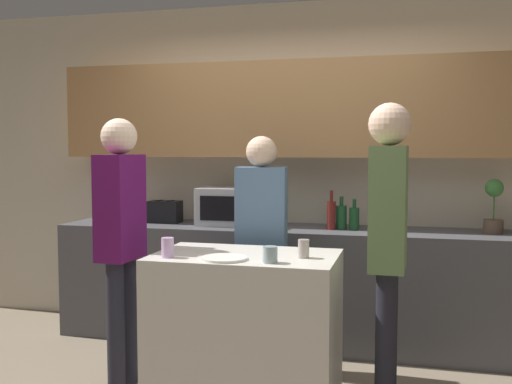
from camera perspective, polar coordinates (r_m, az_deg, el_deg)
back_wall at (r=4.89m, az=3.42°, el=4.37°), size 6.40×0.40×2.70m
back_counter at (r=4.75m, az=2.73°, el=-8.81°), size 3.60×0.62×0.91m
kitchen_island at (r=3.64m, az=-1.00°, el=-12.93°), size 1.08×0.67×0.90m
microwave at (r=4.81m, az=-2.26°, el=-1.37°), size 0.52×0.39×0.30m
toaster at (r=5.01m, az=-8.66°, el=-1.87°), size 0.26×0.16×0.18m
potted_plant at (r=4.65m, az=21.71°, el=-1.26°), size 0.14×0.14×0.39m
bottle_0 at (r=4.56m, az=7.18°, el=-2.15°), size 0.07×0.07×0.30m
bottle_1 at (r=4.59m, az=8.13°, el=-2.35°), size 0.08×0.08×0.25m
bottle_2 at (r=4.57m, az=9.34°, el=-2.47°), size 0.08×0.08×0.23m
plate_on_island at (r=3.37m, az=-3.05°, el=-6.33°), size 0.26×0.26×0.01m
cup_0 at (r=3.47m, az=-8.42°, el=-5.25°), size 0.07×0.07×0.11m
cup_1 at (r=3.42m, az=4.56°, el=-5.41°), size 0.06×0.06×0.11m
cup_2 at (r=3.27m, az=1.36°, el=-5.98°), size 0.08×0.08×0.09m
person_left at (r=4.11m, az=0.52°, el=-3.81°), size 0.35×0.22×1.60m
person_center at (r=3.84m, az=-12.77°, el=-3.41°), size 0.22×0.35×1.71m
person_right at (r=3.36m, az=12.47°, el=-3.75°), size 0.23×0.35×1.77m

